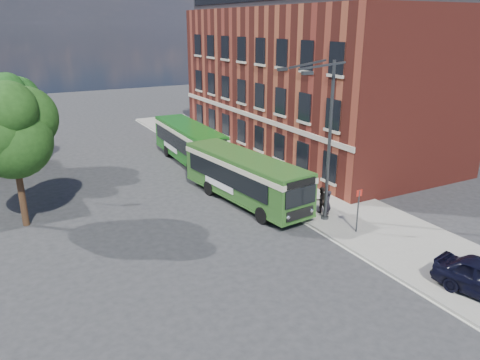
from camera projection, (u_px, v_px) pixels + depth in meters
ground at (228, 226)px, 26.21m from camera, size 120.00×120.00×0.00m
pavement at (262, 170)px, 36.00m from camera, size 6.00×48.00×0.15m
kerb_line at (227, 176)px, 34.66m from camera, size 0.12×48.00×0.01m
brick_office at (310, 70)px, 40.27m from camera, size 12.10×26.00×14.20m
street_lamp at (324, 140)px, 25.17m from camera, size 2.96×2.38×9.00m
bus_stop_sign at (358, 208)px, 24.72m from camera, size 0.35×0.08×2.52m
bus_front at (245, 175)px, 29.13m from camera, size 3.80×10.64×3.02m
bus_rear at (189, 140)px, 37.77m from camera, size 2.87×10.35×3.02m
pedestrian_a at (328, 203)px, 27.02m from camera, size 0.66×0.63×1.51m
pedestrian_b at (321, 200)px, 27.48m from camera, size 0.86×0.72×1.58m
tree_left at (13, 129)px, 24.54m from camera, size 4.80×4.57×8.11m
tree_right at (10, 104)px, 34.63m from camera, size 4.43×4.21×7.48m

